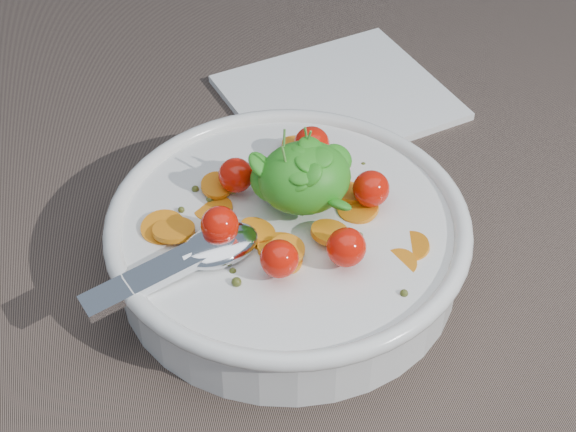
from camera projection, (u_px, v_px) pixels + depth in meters
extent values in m
plane|color=brown|center=(317.00, 274.00, 0.63)|extent=(6.00, 6.00, 0.00)
cylinder|color=silver|center=(288.00, 246.00, 0.62)|extent=(0.24, 0.24, 0.05)
torus|color=silver|center=(288.00, 222.00, 0.60)|extent=(0.25, 0.25, 0.01)
cylinder|color=silver|center=(288.00, 266.00, 0.63)|extent=(0.12, 0.12, 0.01)
cylinder|color=brown|center=(288.00, 246.00, 0.62)|extent=(0.22, 0.22, 0.03)
cylinder|color=orange|center=(284.00, 261.00, 0.57)|extent=(0.03, 0.03, 0.01)
cylinder|color=orange|center=(327.00, 184.00, 0.62)|extent=(0.03, 0.03, 0.01)
cylinder|color=orange|center=(163.00, 228.00, 0.59)|extent=(0.03, 0.03, 0.01)
cylinder|color=orange|center=(257.00, 231.00, 0.59)|extent=(0.03, 0.03, 0.01)
cylinder|color=orange|center=(222.00, 261.00, 0.58)|extent=(0.04, 0.04, 0.01)
cylinder|color=orange|center=(280.00, 248.00, 0.58)|extent=(0.04, 0.04, 0.01)
cylinder|color=orange|center=(217.00, 185.00, 0.62)|extent=(0.03, 0.03, 0.01)
cylinder|color=orange|center=(287.00, 250.00, 0.57)|extent=(0.03, 0.03, 0.01)
cylinder|color=orange|center=(358.00, 208.00, 0.61)|extent=(0.04, 0.04, 0.01)
cylinder|color=orange|center=(254.00, 252.00, 0.58)|extent=(0.03, 0.03, 0.01)
cylinder|color=orange|center=(408.00, 249.00, 0.58)|extent=(0.04, 0.04, 0.01)
cylinder|color=orange|center=(213.00, 209.00, 0.61)|extent=(0.04, 0.04, 0.01)
cylinder|color=orange|center=(330.00, 233.00, 0.58)|extent=(0.03, 0.04, 0.01)
cylinder|color=orange|center=(174.00, 230.00, 0.59)|extent=(0.03, 0.03, 0.01)
cylinder|color=orange|center=(348.00, 192.00, 0.62)|extent=(0.03, 0.03, 0.01)
cylinder|color=orange|center=(300.00, 146.00, 0.65)|extent=(0.03, 0.03, 0.01)
cylinder|color=orange|center=(398.00, 266.00, 0.57)|extent=(0.03, 0.04, 0.01)
cylinder|color=orange|center=(279.00, 200.00, 0.62)|extent=(0.03, 0.03, 0.01)
sphere|color=#454C19|center=(187.00, 264.00, 0.57)|extent=(0.01, 0.01, 0.01)
sphere|color=#454C19|center=(280.00, 253.00, 0.57)|extent=(0.01, 0.01, 0.01)
sphere|color=#454C19|center=(234.00, 191.00, 0.61)|extent=(0.01, 0.01, 0.01)
sphere|color=#454C19|center=(210.00, 200.00, 0.62)|extent=(0.01, 0.01, 0.01)
sphere|color=#454C19|center=(233.00, 169.00, 0.64)|extent=(0.01, 0.01, 0.01)
sphere|color=#454C19|center=(227.00, 219.00, 0.60)|extent=(0.00, 0.00, 0.00)
sphere|color=#454C19|center=(363.00, 165.00, 0.65)|extent=(0.00, 0.00, 0.00)
sphere|color=#454C19|center=(181.00, 210.00, 0.61)|extent=(0.00, 0.00, 0.00)
sphere|color=#454C19|center=(195.00, 189.00, 0.62)|extent=(0.01, 0.01, 0.01)
sphere|color=#454C19|center=(320.00, 141.00, 0.66)|extent=(0.01, 0.01, 0.01)
sphere|color=#454C19|center=(323.00, 238.00, 0.59)|extent=(0.01, 0.01, 0.01)
sphere|color=#454C19|center=(335.00, 188.00, 0.63)|extent=(0.01, 0.01, 0.01)
sphere|color=#454C19|center=(236.00, 282.00, 0.56)|extent=(0.01, 0.01, 0.01)
sphere|color=#454C19|center=(284.00, 171.00, 0.64)|extent=(0.01, 0.01, 0.01)
sphere|color=#454C19|center=(360.00, 236.00, 0.58)|extent=(0.00, 0.00, 0.00)
sphere|color=#454C19|center=(313.00, 162.00, 0.64)|extent=(0.01, 0.01, 0.01)
sphere|color=#454C19|center=(233.00, 271.00, 0.57)|extent=(0.00, 0.00, 0.00)
sphere|color=#454C19|center=(404.00, 293.00, 0.55)|extent=(0.01, 0.01, 0.01)
sphere|color=#454C19|center=(347.00, 196.00, 0.61)|extent=(0.01, 0.01, 0.01)
sphere|color=red|center=(371.00, 189.00, 0.60)|extent=(0.03, 0.03, 0.03)
sphere|color=red|center=(312.00, 144.00, 0.63)|extent=(0.03, 0.03, 0.03)
sphere|color=red|center=(236.00, 175.00, 0.61)|extent=(0.02, 0.02, 0.02)
sphere|color=red|center=(220.00, 225.00, 0.57)|extent=(0.03, 0.03, 0.03)
sphere|color=red|center=(279.00, 259.00, 0.55)|extent=(0.02, 0.02, 0.02)
sphere|color=red|center=(346.00, 247.00, 0.56)|extent=(0.03, 0.03, 0.03)
ellipsoid|color=#309221|center=(305.00, 178.00, 0.59)|extent=(0.06, 0.05, 0.05)
ellipsoid|color=#309221|center=(277.00, 179.00, 0.60)|extent=(0.04, 0.04, 0.03)
ellipsoid|color=#309221|center=(284.00, 194.00, 0.58)|extent=(0.02, 0.02, 0.01)
ellipsoid|color=#309221|center=(318.00, 158.00, 0.57)|extent=(0.03, 0.02, 0.01)
ellipsoid|color=#309221|center=(304.00, 165.00, 0.58)|extent=(0.03, 0.03, 0.02)
ellipsoid|color=#309221|center=(311.00, 147.00, 0.58)|extent=(0.02, 0.02, 0.01)
ellipsoid|color=#309221|center=(292.00, 172.00, 0.58)|extent=(0.02, 0.02, 0.01)
ellipsoid|color=#309221|center=(304.00, 164.00, 0.57)|extent=(0.02, 0.02, 0.01)
ellipsoid|color=#309221|center=(307.00, 165.00, 0.58)|extent=(0.02, 0.02, 0.02)
ellipsoid|color=#309221|center=(307.00, 163.00, 0.58)|extent=(0.03, 0.03, 0.02)
ellipsoid|color=#309221|center=(340.00, 205.00, 0.57)|extent=(0.02, 0.02, 0.02)
ellipsoid|color=#309221|center=(322.00, 187.00, 0.58)|extent=(0.03, 0.03, 0.03)
ellipsoid|color=#309221|center=(287.00, 188.00, 0.58)|extent=(0.03, 0.03, 0.02)
ellipsoid|color=#309221|center=(297.00, 185.00, 0.57)|extent=(0.02, 0.02, 0.02)
ellipsoid|color=#309221|center=(306.00, 165.00, 0.58)|extent=(0.02, 0.02, 0.02)
ellipsoid|color=#309221|center=(319.00, 164.00, 0.58)|extent=(0.02, 0.03, 0.02)
ellipsoid|color=#309221|center=(309.00, 175.00, 0.57)|extent=(0.02, 0.02, 0.02)
ellipsoid|color=#309221|center=(301.00, 174.00, 0.57)|extent=(0.02, 0.02, 0.01)
ellipsoid|color=#309221|center=(261.00, 166.00, 0.58)|extent=(0.03, 0.03, 0.02)
ellipsoid|color=#309221|center=(302.00, 151.00, 0.58)|extent=(0.02, 0.02, 0.02)
ellipsoid|color=#309221|center=(336.00, 159.00, 0.59)|extent=(0.03, 0.03, 0.02)
cylinder|color=#4C8C33|center=(309.00, 153.00, 0.59)|extent=(0.01, 0.01, 0.04)
cylinder|color=#4C8C33|center=(288.00, 174.00, 0.57)|extent=(0.01, 0.01, 0.04)
cylinder|color=#4C8C33|center=(283.00, 159.00, 0.59)|extent=(0.01, 0.01, 0.04)
cylinder|color=#4C8C33|center=(303.00, 154.00, 0.59)|extent=(0.01, 0.01, 0.04)
ellipsoid|color=silver|center=(220.00, 245.00, 0.58)|extent=(0.06, 0.05, 0.02)
cube|color=silver|center=(160.00, 272.00, 0.56)|extent=(0.11, 0.05, 0.02)
cylinder|color=silver|center=(196.00, 255.00, 0.57)|extent=(0.02, 0.01, 0.01)
cube|color=white|center=(338.00, 97.00, 0.78)|extent=(0.21, 0.19, 0.01)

